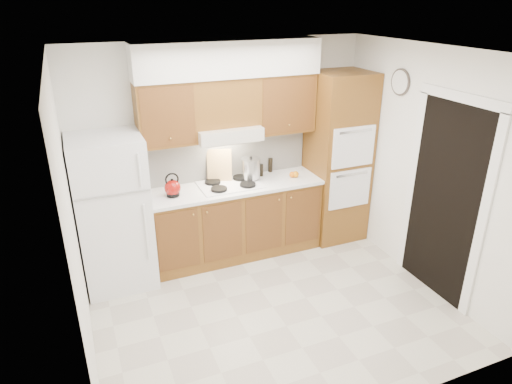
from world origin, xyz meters
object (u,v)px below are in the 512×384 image
fridge (113,213)px  oven_cabinet (337,158)px  stock_pot (251,168)px  kettle (173,188)px

fridge → oven_cabinet: size_ratio=0.78×
oven_cabinet → stock_pot: 1.17m
oven_cabinet → kettle: oven_cabinet is taller
fridge → stock_pot: bearing=4.8°
kettle → oven_cabinet: bearing=17.9°
oven_cabinet → kettle: 2.17m
fridge → kettle: bearing=0.9°
fridge → oven_cabinet: oven_cabinet is taller
kettle → stock_pot: 1.02m
oven_cabinet → fridge: bearing=-179.3°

